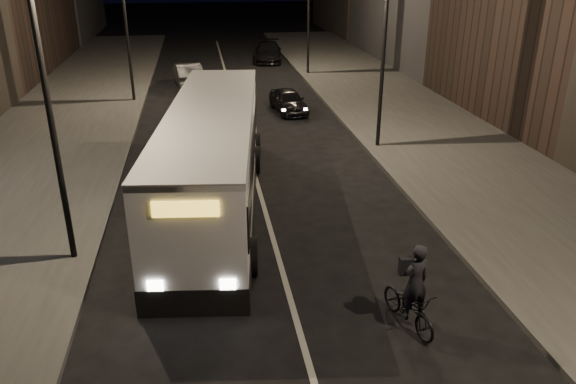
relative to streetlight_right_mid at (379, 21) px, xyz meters
name	(u,v)px	position (x,y,z in m)	size (l,w,h in m)	color
ground	(299,329)	(-5.33, -12.00, -5.36)	(180.00, 180.00, 0.00)	black
sidewalk_right	(423,130)	(3.17, 2.00, -5.28)	(7.00, 70.00, 0.16)	#383936
sidewalk_left	(48,148)	(-13.83, 2.00, -5.28)	(7.00, 70.00, 0.16)	#383936
streetlight_right_mid	(379,21)	(0.00, 0.00, 0.00)	(1.20, 0.44, 8.12)	black
streetlight_left_near	(53,66)	(-10.66, -8.00, 0.00)	(1.20, 0.44, 8.12)	black
streetlight_left_far	(129,3)	(-10.66, 10.00, 0.00)	(1.20, 0.44, 8.12)	black
city_bus	(213,155)	(-6.93, -4.95, -3.53)	(4.11, 12.68, 3.36)	white
cyclist_on_bicycle	(411,299)	(-2.85, -12.28, -4.63)	(1.13, 2.01, 2.19)	black
car_near	(288,101)	(-2.61, 6.56, -4.75)	(1.45, 3.60, 1.23)	black
car_mid	(188,74)	(-7.90, 13.87, -4.63)	(1.54, 4.41, 1.45)	#303032
car_far	(268,52)	(-1.76, 21.73, -4.64)	(2.01, 4.94, 1.43)	black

